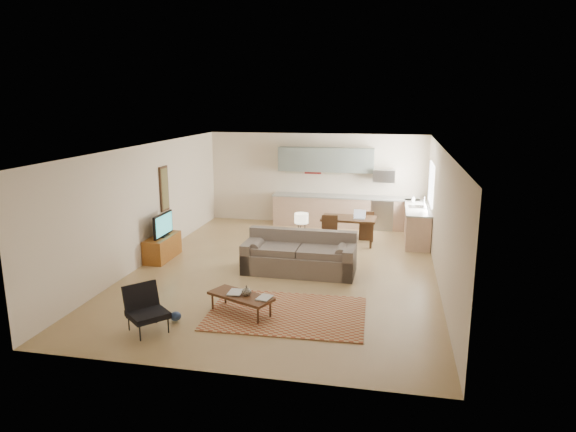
% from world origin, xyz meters
% --- Properties ---
extents(room, '(9.00, 9.00, 9.00)m').
position_xyz_m(room, '(0.00, 0.00, 1.35)').
color(room, '#9D7C4E').
rests_on(room, ground).
extents(kitchen_counter_back, '(4.26, 0.64, 0.92)m').
position_xyz_m(kitchen_counter_back, '(0.90, 4.18, 0.46)').
color(kitchen_counter_back, tan).
rests_on(kitchen_counter_back, ground).
extents(kitchen_counter_right, '(0.64, 2.26, 0.92)m').
position_xyz_m(kitchen_counter_right, '(2.93, 3.00, 0.46)').
color(kitchen_counter_right, tan).
rests_on(kitchen_counter_right, ground).
extents(kitchen_range, '(0.62, 0.62, 0.90)m').
position_xyz_m(kitchen_range, '(2.00, 4.18, 0.45)').
color(kitchen_range, '#A5A8AD').
rests_on(kitchen_range, ground).
extents(kitchen_microwave, '(0.62, 0.40, 0.35)m').
position_xyz_m(kitchen_microwave, '(2.00, 4.20, 1.55)').
color(kitchen_microwave, '#A5A8AD').
rests_on(kitchen_microwave, room).
extents(upper_cabinets, '(2.80, 0.34, 0.70)m').
position_xyz_m(upper_cabinets, '(0.30, 4.33, 1.95)').
color(upper_cabinets, slate).
rests_on(upper_cabinets, room).
extents(window_right, '(0.02, 1.40, 1.05)m').
position_xyz_m(window_right, '(3.23, 3.00, 1.55)').
color(window_right, white).
rests_on(window_right, room).
extents(wall_art_left, '(0.06, 0.42, 1.10)m').
position_xyz_m(wall_art_left, '(-3.21, 0.90, 1.55)').
color(wall_art_left, olive).
rests_on(wall_art_left, room).
extents(triptych, '(1.70, 0.04, 0.50)m').
position_xyz_m(triptych, '(-0.10, 4.47, 1.75)').
color(triptych, beige).
rests_on(triptych, room).
extents(rug, '(2.79, 1.98, 0.02)m').
position_xyz_m(rug, '(0.52, -2.34, 0.01)').
color(rug, brown).
rests_on(rug, floor).
extents(sofa, '(2.53, 1.12, 0.87)m').
position_xyz_m(sofa, '(0.34, -0.13, 0.44)').
color(sofa, '#665950').
rests_on(sofa, floor).
extents(coffee_table, '(1.28, 0.91, 0.36)m').
position_xyz_m(coffee_table, '(-0.27, -2.51, 0.18)').
color(coffee_table, '#462714').
rests_on(coffee_table, floor).
extents(book_a, '(0.25, 0.33, 0.03)m').
position_xyz_m(book_a, '(-0.50, -2.46, 0.37)').
color(book_a, maroon).
rests_on(book_a, coffee_table).
extents(book_b, '(0.35, 0.40, 0.02)m').
position_xyz_m(book_b, '(0.07, -2.56, 0.37)').
color(book_b, navy).
rests_on(book_b, coffee_table).
extents(vase, '(0.22, 0.22, 0.18)m').
position_xyz_m(vase, '(-0.16, -2.51, 0.44)').
color(vase, black).
rests_on(vase, coffee_table).
extents(armchair, '(0.94, 0.94, 0.76)m').
position_xyz_m(armchair, '(-1.53, -3.50, 0.38)').
color(armchair, black).
rests_on(armchair, floor).
extents(tv_credenza, '(0.46, 1.19, 0.55)m').
position_xyz_m(tv_credenza, '(-3.00, 0.19, 0.28)').
color(tv_credenza, brown).
rests_on(tv_credenza, floor).
extents(tv, '(0.09, 0.92, 0.55)m').
position_xyz_m(tv, '(-2.96, 0.19, 0.83)').
color(tv, black).
rests_on(tv, tv_credenza).
extents(console_table, '(0.66, 0.55, 0.66)m').
position_xyz_m(console_table, '(0.25, 0.57, 0.33)').
color(console_table, '#352012').
rests_on(console_table, floor).
extents(table_lamp, '(0.39, 0.39, 0.53)m').
position_xyz_m(table_lamp, '(0.25, 0.57, 0.92)').
color(table_lamp, beige).
rests_on(table_lamp, console_table).
extents(dining_table, '(1.40, 0.82, 0.70)m').
position_xyz_m(dining_table, '(1.18, 2.35, 0.35)').
color(dining_table, '#352012').
rests_on(dining_table, floor).
extents(dining_chair_near, '(0.43, 0.45, 0.84)m').
position_xyz_m(dining_chair_near, '(0.75, 1.76, 0.42)').
color(dining_chair_near, '#352012').
rests_on(dining_chair_near, floor).
extents(dining_chair_far, '(0.41, 0.43, 0.80)m').
position_xyz_m(dining_chair_far, '(1.61, 2.95, 0.40)').
color(dining_chair_far, '#352012').
rests_on(dining_chair_far, floor).
extents(laptop, '(0.30, 0.23, 0.22)m').
position_xyz_m(laptop, '(1.46, 2.26, 0.81)').
color(laptop, '#A5A8AD').
rests_on(laptop, dining_table).
extents(soap_bottle, '(0.10, 0.10, 0.19)m').
position_xyz_m(soap_bottle, '(2.83, 3.68, 1.02)').
color(soap_bottle, beige).
rests_on(soap_bottle, kitchen_counter_right).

